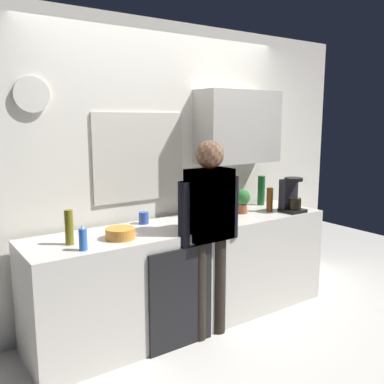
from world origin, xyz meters
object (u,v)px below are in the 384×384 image
coffee_maker (291,196)px  dish_soap (83,239)px  cup_yellow_cup (202,216)px  cup_blue_mug (144,218)px  person_guest (209,223)px  cup_white_mug (200,211)px  bottle_dark_sauce (236,200)px  bottle_red_vinegar (212,202)px  bottle_amber_beer (270,200)px  bottle_green_wine (261,190)px  potted_plant (242,199)px  bottle_olive_oil (69,227)px  mixing_bowl (120,233)px  person_at_sink (209,223)px

coffee_maker → dish_soap: coffee_maker is taller
cup_yellow_cup → cup_blue_mug: bearing=157.3°
person_guest → coffee_maker: bearing=162.1°
cup_white_mug → bottle_dark_sauce: bearing=7.4°
coffee_maker → cup_yellow_cup: 0.94m
bottle_dark_sauce → person_guest: person_guest is taller
bottle_red_vinegar → dish_soap: 1.46m
coffee_maker → bottle_amber_beer: 0.20m
bottle_dark_sauce → bottle_red_vinegar: (-0.31, -0.02, 0.02)m
bottle_green_wine → potted_plant: bottle_green_wine is taller
bottle_olive_oil → potted_plant: 1.67m
bottle_olive_oil → cup_white_mug: size_ratio=2.63×
cup_blue_mug → person_guest: 0.60m
bottle_green_wine → cup_blue_mug: 1.38m
bottle_green_wine → cup_yellow_cup: 0.94m
bottle_dark_sauce → cup_yellow_cup: (-0.55, -0.20, -0.05)m
mixing_bowl → potted_plant: potted_plant is taller
bottle_red_vinegar → mixing_bowl: size_ratio=1.00×
potted_plant → person_guest: person_guest is taller
bottle_red_vinegar → cup_white_mug: (-0.17, -0.04, -0.06)m
bottle_red_vinegar → bottle_olive_oil: bearing=-171.1°
bottle_red_vinegar → dish_soap: size_ratio=1.22×
potted_plant → person_guest: size_ratio=0.14×
coffee_maker → cup_white_mug: bearing=159.1°
bottle_amber_beer → person_at_sink: 0.95m
coffee_maker → mixing_bowl: bearing=177.6°
cup_blue_mug → dish_soap: 0.80m
coffee_maker → person_at_sink: 1.08m
bottle_green_wine → cup_white_mug: bottle_green_wine is taller
coffee_maker → cup_yellow_cup: size_ratio=3.88×
bottle_dark_sauce → person_at_sink: size_ratio=0.11×
mixing_bowl → cup_white_mug: bearing=15.4°
bottle_green_wine → potted_plant: (-0.43, -0.19, -0.02)m
bottle_red_vinegar → cup_yellow_cup: bottle_red_vinegar is taller
person_at_sink → potted_plant: bearing=41.9°
dish_soap → bottle_green_wine: bearing=12.0°
mixing_bowl → potted_plant: bearing=5.8°
bottle_green_wine → bottle_olive_oil: 2.11m
bottle_green_wine → person_guest: (-1.07, -0.53, -0.09)m
bottle_amber_beer → person_guest: 0.95m
cup_yellow_cup → dish_soap: bearing=-169.1°
bottle_green_wine → cup_yellow_cup: size_ratio=3.53×
cup_blue_mug → potted_plant: bearing=-10.2°
coffee_maker → person_at_sink: person_at_sink is taller
bottle_green_wine → person_at_sink: 1.19m
cup_blue_mug → cup_yellow_cup: (0.47, -0.20, -0.01)m
bottle_red_vinegar → coffee_maker: bearing=-28.7°
bottle_red_vinegar → bottle_amber_beer: bearing=-25.9°
cup_blue_mug → cup_yellow_cup: size_ratio=1.18×
coffee_maker → person_at_sink: size_ratio=0.21×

